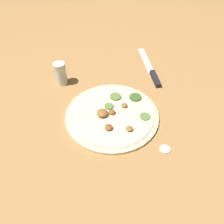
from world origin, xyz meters
TOP-DOWN VIEW (x-y plane):
  - ground_plane at (0.00, 0.00)m, footprint 3.00×3.00m
  - pizza at (-0.00, -0.00)m, footprint 0.33×0.33m
  - knife at (-0.13, -0.27)m, footprint 0.11×0.30m
  - spice_jar at (0.23, -0.15)m, footprint 0.05×0.05m
  - loose_cap at (-0.18, 0.11)m, footprint 0.03×0.03m

SIDE VIEW (x-z plane):
  - ground_plane at x=0.00m, z-range 0.00..0.00m
  - loose_cap at x=-0.18m, z-range 0.00..0.01m
  - knife at x=-0.13m, z-range 0.00..0.02m
  - pizza at x=0.00m, z-range -0.01..0.03m
  - spice_jar at x=0.23m, z-range 0.00..0.09m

